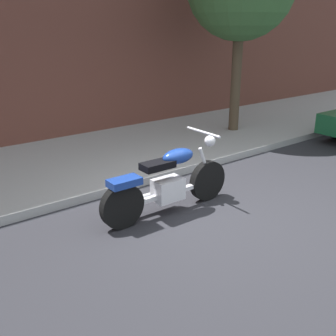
% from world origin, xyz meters
% --- Properties ---
extents(ground_plane, '(60.00, 60.00, 0.00)m').
position_xyz_m(ground_plane, '(0.00, 0.00, 0.00)').
color(ground_plane, '#28282D').
extents(sidewalk, '(24.03, 3.35, 0.14)m').
position_xyz_m(sidewalk, '(0.00, 3.26, 0.07)').
color(sidewalk, '#9F9F9F').
rests_on(sidewalk, ground).
extents(motorcycle, '(2.17, 0.70, 1.13)m').
position_xyz_m(motorcycle, '(-0.47, 0.54, 0.46)').
color(motorcycle, black).
rests_on(motorcycle, ground).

